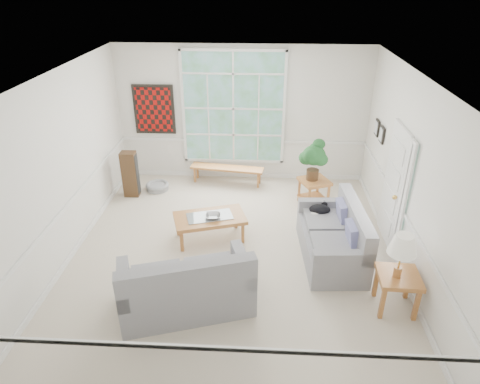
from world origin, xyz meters
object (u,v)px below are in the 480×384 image
(loveseat_front, at_px, (185,278))
(coffee_table, at_px, (210,228))
(end_table, at_px, (314,192))
(side_table, at_px, (396,291))
(loveseat_right, at_px, (332,233))

(loveseat_front, distance_m, coffee_table, 1.77)
(end_table, xyz_separation_m, side_table, (0.87, -3.04, 0.02))
(coffee_table, relative_size, end_table, 2.27)
(loveseat_front, height_order, coffee_table, loveseat_front)
(coffee_table, bearing_deg, loveseat_front, -111.61)
(loveseat_right, xyz_separation_m, loveseat_front, (-2.22, -1.32, 0.02))
(loveseat_front, bearing_deg, side_table, -14.73)
(side_table, bearing_deg, loveseat_front, -177.53)
(coffee_table, distance_m, end_table, 2.43)
(end_table, bearing_deg, side_table, -74.05)
(coffee_table, relative_size, side_table, 2.13)
(loveseat_front, bearing_deg, loveseat_right, 13.40)
(loveseat_right, xyz_separation_m, side_table, (0.76, -1.19, -0.19))
(end_table, height_order, side_table, side_table)
(coffee_table, height_order, side_table, side_table)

